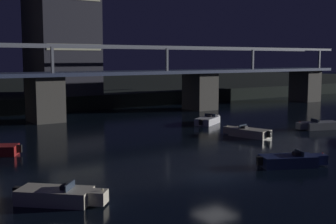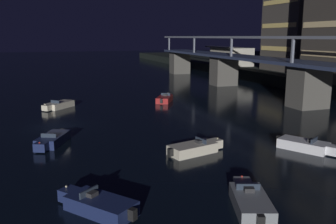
% 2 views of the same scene
% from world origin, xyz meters
% --- Properties ---
extents(ground_plane, '(400.00, 400.00, 0.00)m').
position_xyz_m(ground_plane, '(0.00, 0.00, 0.00)').
color(ground_plane, black).
extents(river_bridge, '(101.98, 6.40, 9.38)m').
position_xyz_m(river_bridge, '(0.00, 32.20, 4.17)').
color(river_bridge, '#4C4944').
rests_on(river_bridge, ground).
extents(speedboat_near_left, '(4.46, 4.32, 1.16)m').
position_xyz_m(speedboat_near_left, '(-10.30, 0.74, 0.41)').
color(speedboat_near_left, beige).
rests_on(speedboat_near_left, ground).
extents(speedboat_near_center, '(2.72, 5.19, 1.16)m').
position_xyz_m(speedboat_near_center, '(12.91, 10.39, 0.41)').
color(speedboat_near_center, beige).
rests_on(speedboat_near_center, ground).
extents(speedboat_mid_left, '(5.00, 3.26, 1.16)m').
position_xyz_m(speedboat_mid_left, '(6.60, -0.53, 0.41)').
color(speedboat_mid_left, '#19234C').
rests_on(speedboat_mid_left, ground).
extents(speedboat_mid_right, '(5.12, 2.99, 1.16)m').
position_xyz_m(speedboat_mid_right, '(22.78, 9.50, 0.41)').
color(speedboat_mid_right, gray).
rests_on(speedboat_mid_right, ground).
extents(speedboat_far_left, '(4.86, 3.63, 1.16)m').
position_xyz_m(speedboat_far_left, '(15.23, 19.47, 0.41)').
color(speedboat_far_left, silver).
rests_on(speedboat_far_left, ground).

